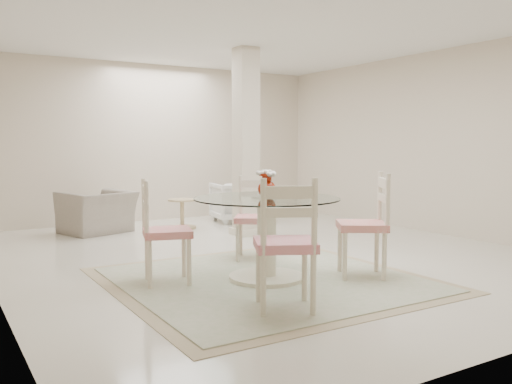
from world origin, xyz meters
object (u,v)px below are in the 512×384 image
dining_chair_west (159,224)px  dining_chair_south (286,235)px  column (246,142)px  red_vase (267,184)px  recliner_taupe (97,212)px  armchair_white (235,202)px  dining_table (267,239)px  dining_chair_east (369,217)px  dining_chair_north (255,211)px  side_table (182,215)px

dining_chair_west → dining_chair_south: size_ratio=0.93×
column → red_vase: column is taller
recliner_taupe → armchair_white: size_ratio=1.28×
dining_table → recliner_taupe: dining_table is taller
dining_chair_east → dining_chair_north: size_ratio=1.09×
red_vase → side_table: red_vase is taller
red_vase → armchair_white: 4.12m
red_vase → dining_chair_south: 1.08m
red_vase → dining_table: bearing=161.6°
recliner_taupe → column: bearing=125.6°
red_vase → dining_chair_east: dining_chair_east is taller
dining_table → armchair_white: (1.71, 3.70, -0.07)m
dining_chair_south → recliner_taupe: 4.69m
dining_chair_north → dining_chair_west: 1.46m
column → dining_chair_west: size_ratio=2.47×
dining_chair_east → side_table: size_ratio=2.47×
dining_chair_east → dining_chair_south: (-1.35, -0.52, 0.01)m
red_vase → dining_chair_east: 1.08m
red_vase → recliner_taupe: 3.84m
red_vase → side_table: (0.62, 3.45, -0.73)m
column → recliner_taupe: size_ratio=2.82×
recliner_taupe → dining_chair_west: bearing=66.0°
armchair_white → recliner_taupe: bearing=8.9°
dining_chair_east → dining_chair_north: (-0.51, 1.35, -0.05)m
red_vase → dining_chair_north: bearing=65.5°
red_vase → dining_chair_west: dining_chair_west is taller
column → dining_chair_north: (-0.77, -1.51, -0.80)m
column → side_table: column is taller
dining_table → dining_chair_east: (0.93, -0.42, 0.19)m
dining_chair_south → armchair_white: bearing=-88.3°
side_table → dining_table: bearing=-100.2°
dining_chair_north → side_table: bearing=121.1°
dining_chair_east → armchair_white: size_ratio=1.54×
dining_chair_east → armchair_white: dining_chair_east is taller
side_table → recliner_taupe: bearing=167.2°
dining_chair_north → dining_table: bearing=-79.0°
armchair_white → dining_table: bearing=75.0°
column → armchair_white: column is taller
dining_chair_south → recliner_taupe: size_ratio=1.23×
column → dining_chair_north: 1.87m
dining_chair_south → dining_chair_north: bearing=-87.8°
column → dining_chair_west: 3.04m
dining_chair_west → recliner_taupe: 3.36m
dining_chair_north → armchair_white: size_ratio=1.41×
armchair_white → dining_chair_south: bearing=75.2°
dining_chair_north → dining_chair_east: bearing=-33.7°
dining_chair_north → side_table: dining_chair_north is taller
column → dining_chair_west: column is taller
dining_chair_south → armchair_white: dining_chair_south is taller
dining_chair_north → recliner_taupe: dining_chair_north is taller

